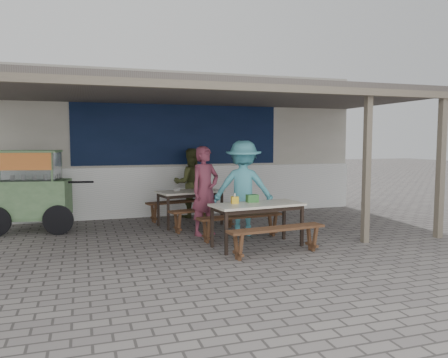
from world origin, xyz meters
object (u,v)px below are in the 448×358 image
at_px(table_left, 190,194).
at_px(table_right, 257,208).
at_px(patron_street_side, 205,191).
at_px(condiment_jar, 202,187).
at_px(bench_left_street, 204,214).
at_px(patron_wall_side, 191,183).
at_px(bench_left_wall, 178,206).
at_px(tissue_box, 235,200).
at_px(donation_box, 252,198).
at_px(bench_right_wall, 241,221).
at_px(bench_right_street, 277,234).
at_px(patron_right_table, 243,188).
at_px(vendor_cart, 31,188).
at_px(condiment_bowl, 177,190).

height_order(table_left, table_right, same).
relative_size(patron_street_side, condiment_jar, 20.25).
bearing_deg(bench_left_street, patron_wall_side, 74.45).
relative_size(bench_left_wall, condiment_jar, 17.63).
xyz_separation_m(tissue_box, donation_box, (0.34, 0.04, 0.01)).
bearing_deg(bench_right_wall, condiment_jar, 89.69).
height_order(bench_right_wall, patron_wall_side, patron_wall_side).
distance_m(table_right, bench_right_street, 0.71).
bearing_deg(bench_right_street, table_right, 90.00).
distance_m(donation_box, condiment_jar, 2.38).
bearing_deg(patron_right_table, table_left, -35.16).
bearing_deg(vendor_cart, tissue_box, -24.89).
bearing_deg(patron_wall_side, table_left, 79.87).
height_order(bench_left_wall, patron_wall_side, patron_wall_side).
xyz_separation_m(table_right, patron_right_table, (0.11, 0.97, 0.24)).
height_order(bench_left_street, condiment_jar, condiment_jar).
relative_size(bench_left_street, patron_wall_side, 0.91).
xyz_separation_m(bench_left_street, patron_street_side, (-0.08, -0.38, 0.52)).
height_order(table_left, condiment_bowl, condiment_bowl).
relative_size(bench_left_wall, donation_box, 7.43).
xyz_separation_m(vendor_cart, donation_box, (3.80, -2.36, -0.07)).
bearing_deg(condiment_jar, table_left, -137.85).
distance_m(bench_right_wall, patron_right_table, 0.69).
xyz_separation_m(bench_left_street, bench_right_street, (0.59, -2.21, 0.01)).
bearing_deg(donation_box, bench_right_street, -82.87).
height_order(table_left, patron_right_table, patron_right_table).
bearing_deg(patron_right_table, donation_box, 104.73).
bearing_deg(bench_right_wall, table_right, -90.00).
bearing_deg(bench_left_street, bench_left_wall, 90.00).
height_order(patron_right_table, donation_box, patron_right_table).
bearing_deg(patron_street_side, table_right, -86.36).
relative_size(table_left, condiment_jar, 17.41).
height_order(table_right, condiment_bowl, condiment_bowl).
relative_size(patron_street_side, patron_right_table, 0.94).
distance_m(table_left, patron_right_table, 1.49).
distance_m(tissue_box, condiment_jar, 2.41).
bearing_deg(donation_box, tissue_box, -172.71).
bearing_deg(bench_right_street, table_left, 97.25).
height_order(patron_wall_side, condiment_bowl, patron_wall_side).
relative_size(bench_right_street, condiment_bowl, 8.75).
xyz_separation_m(patron_wall_side, tissue_box, (0.03, -3.06, -0.01)).
distance_m(vendor_cart, tissue_box, 4.21).
relative_size(vendor_cart, condiment_bowl, 10.91).
relative_size(bench_left_street, vendor_cart, 0.71).
relative_size(patron_right_table, condiment_jar, 21.48).
bearing_deg(tissue_box, table_left, 97.57).
bearing_deg(patron_wall_side, table_right, 101.25).
bearing_deg(table_left, patron_wall_side, 64.16).
height_order(table_right, vendor_cart, vendor_cart).
bearing_deg(tissue_box, patron_right_table, 60.62).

